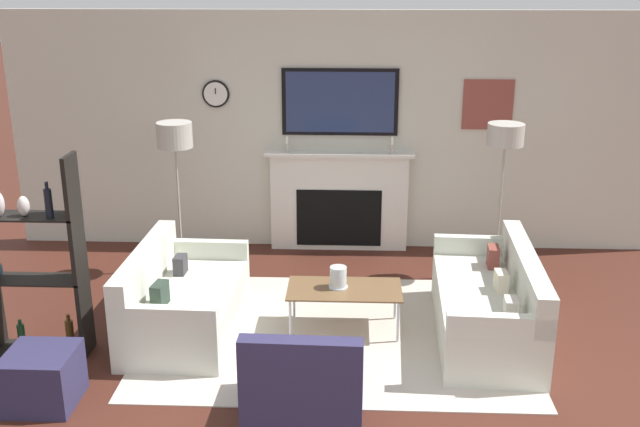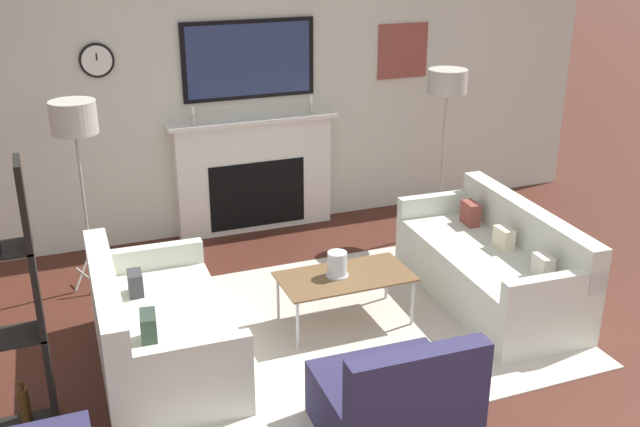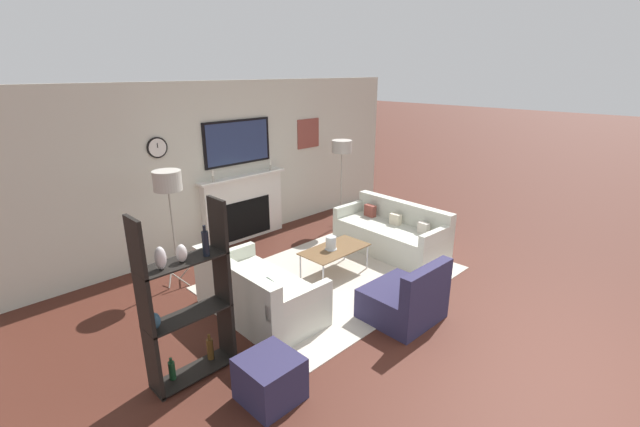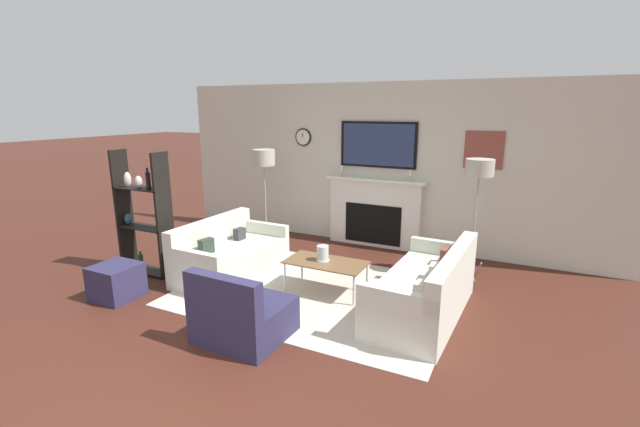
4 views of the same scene
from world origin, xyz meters
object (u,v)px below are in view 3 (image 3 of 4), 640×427
at_px(armchair, 405,300).
at_px(shelf_unit, 186,300).
at_px(ottoman, 270,379).
at_px(hurricane_candle, 331,244).
at_px(couch_right, 391,235).
at_px(floor_lamp_left, 168,183).
at_px(coffee_table, 335,250).
at_px(floor_lamp_right, 342,148).
at_px(couch_left, 257,295).

height_order(armchair, shelf_unit, shelf_unit).
xyz_separation_m(armchair, ottoman, (-1.97, 0.11, -0.04)).
relative_size(hurricane_candle, shelf_unit, 0.11).
xyz_separation_m(hurricane_candle, ottoman, (-2.19, -1.32, -0.28)).
distance_m(couch_right, floor_lamp_left, 3.56).
height_order(couch_right, armchair, couch_right).
bearing_deg(coffee_table, floor_lamp_right, 39.78).
height_order(floor_lamp_left, floor_lamp_right, floor_lamp_right).
relative_size(couch_right, hurricane_candle, 9.64).
bearing_deg(couch_left, floor_lamp_left, 102.36).
height_order(armchair, hurricane_candle, armchair).
xyz_separation_m(couch_right, armchair, (-1.55, -1.33, -0.04)).
distance_m(coffee_table, floor_lamp_left, 2.46).
height_order(couch_right, floor_lamp_left, floor_lamp_left).
relative_size(couch_left, ottoman, 3.25).
relative_size(couch_right, armchair, 2.18).
distance_m(floor_lamp_right, ottoman, 4.82).
bearing_deg(hurricane_candle, shelf_unit, -168.09).
xyz_separation_m(floor_lamp_right, ottoman, (-3.84, -2.62, -1.29)).
distance_m(couch_right, coffee_table, 1.29).
bearing_deg(coffee_table, couch_right, -3.57).
bearing_deg(couch_left, ottoman, -122.82).
distance_m(armchair, ottoman, 1.97).
height_order(couch_left, armchair, couch_left).
relative_size(floor_lamp_right, shelf_unit, 0.95).
distance_m(hurricane_candle, ottoman, 2.57).
bearing_deg(shelf_unit, armchair, -21.27).
height_order(coffee_table, hurricane_candle, hurricane_candle).
height_order(hurricane_candle, floor_lamp_right, floor_lamp_right).
bearing_deg(ottoman, hurricane_candle, 31.08).
height_order(couch_left, ottoman, couch_left).
bearing_deg(armchair, floor_lamp_left, 118.66).
xyz_separation_m(hurricane_candle, shelf_unit, (-2.52, -0.53, 0.34)).
bearing_deg(coffee_table, floor_lamp_left, 143.08).
height_order(floor_lamp_right, ottoman, floor_lamp_right).
distance_m(couch_left, couch_right, 2.74).
xyz_separation_m(couch_left, armchair, (1.19, -1.33, -0.02)).
distance_m(floor_lamp_left, shelf_unit, 2.11).
bearing_deg(armchair, hurricane_candle, 81.40).
bearing_deg(ottoman, floor_lamp_right, 34.34).
bearing_deg(coffee_table, ottoman, -150.02).
height_order(coffee_table, floor_lamp_right, floor_lamp_right).
xyz_separation_m(armchair, coffee_table, (0.27, 1.41, 0.13)).
bearing_deg(floor_lamp_right, couch_left, -155.29).
relative_size(floor_lamp_right, ottoman, 3.29).
xyz_separation_m(couch_left, hurricane_candle, (1.40, 0.10, 0.22)).
bearing_deg(couch_right, ottoman, -160.98).
height_order(hurricane_candle, floor_lamp_left, floor_lamp_left).
relative_size(armchair, shelf_unit, 0.50).
relative_size(couch_left, coffee_table, 1.59).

